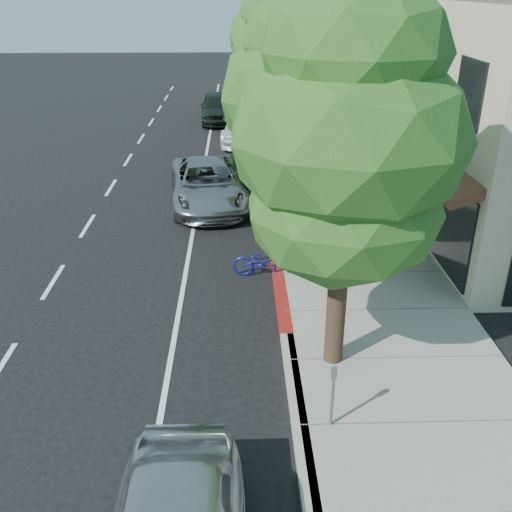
{
  "coord_description": "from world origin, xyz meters",
  "views": [
    {
      "loc": [
        -1.06,
        -11.99,
        7.4
      ],
      "look_at": [
        -0.66,
        0.63,
        1.35
      ],
      "focal_mm": 40.0,
      "sensor_mm": 36.0,
      "label": 1
    }
  ],
  "objects_px": {
    "street_tree_5": "(267,37)",
    "pedestrian": "(378,180)",
    "street_tree_0": "(348,143)",
    "dark_sedan": "(251,152)",
    "street_tree_1": "(309,100)",
    "white_pickup": "(249,124)",
    "bicycle": "(264,262)",
    "dark_suv_far": "(218,107)",
    "street_tree_4": "(272,43)",
    "silver_suv": "(208,184)",
    "cyclist": "(281,240)",
    "street_tree_3": "(279,52)",
    "street_tree_2": "(290,61)"
  },
  "relations": [
    {
      "from": "street_tree_1",
      "to": "white_pickup",
      "type": "distance_m",
      "value": 14.08
    },
    {
      "from": "street_tree_2",
      "to": "dark_suv_far",
      "type": "bearing_deg",
      "value": 104.43
    },
    {
      "from": "street_tree_3",
      "to": "street_tree_2",
      "type": "bearing_deg",
      "value": -90.0
    },
    {
      "from": "street_tree_1",
      "to": "dark_sedan",
      "type": "height_order",
      "value": "street_tree_1"
    },
    {
      "from": "street_tree_3",
      "to": "pedestrian",
      "type": "distance_m",
      "value": 9.59
    },
    {
      "from": "dark_sedan",
      "to": "dark_suv_far",
      "type": "distance_m",
      "value": 9.83
    },
    {
      "from": "cyclist",
      "to": "dark_sedan",
      "type": "xyz_separation_m",
      "value": [
        -0.63,
        9.56,
        -0.05
      ]
    },
    {
      "from": "street_tree_0",
      "to": "dark_sedan",
      "type": "bearing_deg",
      "value": 95.57
    },
    {
      "from": "cyclist",
      "to": "silver_suv",
      "type": "xyz_separation_m",
      "value": [
        -2.33,
        5.2,
        -0.01
      ]
    },
    {
      "from": "white_pickup",
      "to": "silver_suv",
      "type": "bearing_deg",
      "value": -93.32
    },
    {
      "from": "street_tree_0",
      "to": "white_pickup",
      "type": "xyz_separation_m",
      "value": [
        -1.4,
        19.53,
        -3.99
      ]
    },
    {
      "from": "street_tree_0",
      "to": "street_tree_3",
      "type": "distance_m",
      "value": 18.0
    },
    {
      "from": "street_tree_4",
      "to": "street_tree_5",
      "type": "height_order",
      "value": "street_tree_4"
    },
    {
      "from": "cyclist",
      "to": "silver_suv",
      "type": "bearing_deg",
      "value": 2.36
    },
    {
      "from": "dark_sedan",
      "to": "bicycle",
      "type": "bearing_deg",
      "value": -92.35
    },
    {
      "from": "street_tree_2",
      "to": "street_tree_3",
      "type": "relative_size",
      "value": 1.04
    },
    {
      "from": "dark_sedan",
      "to": "dark_suv_far",
      "type": "height_order",
      "value": "dark_suv_far"
    },
    {
      "from": "street_tree_5",
      "to": "pedestrian",
      "type": "bearing_deg",
      "value": -81.34
    },
    {
      "from": "street_tree_5",
      "to": "bicycle",
      "type": "distance_m",
      "value": 26.17
    },
    {
      "from": "street_tree_2",
      "to": "street_tree_3",
      "type": "distance_m",
      "value": 6.01
    },
    {
      "from": "street_tree_2",
      "to": "street_tree_5",
      "type": "bearing_deg",
      "value": 90.0
    },
    {
      "from": "street_tree_1",
      "to": "cyclist",
      "type": "relative_size",
      "value": 4.66
    },
    {
      "from": "white_pickup",
      "to": "pedestrian",
      "type": "bearing_deg",
      "value": -58.7
    },
    {
      "from": "street_tree_1",
      "to": "street_tree_4",
      "type": "xyz_separation_m",
      "value": [
        0.0,
        18.0,
        -0.1
      ]
    },
    {
      "from": "dark_sedan",
      "to": "pedestrian",
      "type": "relative_size",
      "value": 2.77
    },
    {
      "from": "cyclist",
      "to": "bicycle",
      "type": "distance_m",
      "value": 0.92
    },
    {
      "from": "pedestrian",
      "to": "street_tree_3",
      "type": "bearing_deg",
      "value": -86.52
    },
    {
      "from": "white_pickup",
      "to": "pedestrian",
      "type": "relative_size",
      "value": 3.56
    },
    {
      "from": "street_tree_4",
      "to": "dark_sedan",
      "type": "height_order",
      "value": "street_tree_4"
    },
    {
      "from": "street_tree_3",
      "to": "dark_sedan",
      "type": "xyz_separation_m",
      "value": [
        -1.4,
        -3.64,
        -3.79
      ]
    },
    {
      "from": "street_tree_0",
      "to": "cyclist",
      "type": "xyz_separation_m",
      "value": [
        -0.77,
        4.8,
        -4.03
      ]
    },
    {
      "from": "street_tree_0",
      "to": "pedestrian",
      "type": "distance_m",
      "value": 10.86
    },
    {
      "from": "street_tree_1",
      "to": "street_tree_4",
      "type": "relative_size",
      "value": 1.03
    },
    {
      "from": "street_tree_0",
      "to": "silver_suv",
      "type": "bearing_deg",
      "value": 107.22
    },
    {
      "from": "street_tree_1",
      "to": "street_tree_3",
      "type": "height_order",
      "value": "street_tree_1"
    },
    {
      "from": "street_tree_2",
      "to": "street_tree_4",
      "type": "bearing_deg",
      "value": 90.0
    },
    {
      "from": "street_tree_3",
      "to": "cyclist",
      "type": "relative_size",
      "value": 4.6
    },
    {
      "from": "cyclist",
      "to": "pedestrian",
      "type": "bearing_deg",
      "value": -60.32
    },
    {
      "from": "dark_sedan",
      "to": "street_tree_4",
      "type": "bearing_deg",
      "value": 78.82
    },
    {
      "from": "street_tree_4",
      "to": "white_pickup",
      "type": "distance_m",
      "value": 5.88
    },
    {
      "from": "street_tree_4",
      "to": "dark_sedan",
      "type": "xyz_separation_m",
      "value": [
        -1.4,
        -9.64,
        -3.65
      ]
    },
    {
      "from": "street_tree_0",
      "to": "street_tree_2",
      "type": "relative_size",
      "value": 1.0
    },
    {
      "from": "street_tree_3",
      "to": "street_tree_4",
      "type": "relative_size",
      "value": 1.01
    },
    {
      "from": "silver_suv",
      "to": "pedestrian",
      "type": "xyz_separation_m",
      "value": [
        6.2,
        -0.34,
        0.18
      ]
    },
    {
      "from": "dark_sedan",
      "to": "white_pickup",
      "type": "bearing_deg",
      "value": 87.09
    },
    {
      "from": "street_tree_0",
      "to": "street_tree_2",
      "type": "height_order",
      "value": "street_tree_0"
    },
    {
      "from": "dark_sedan",
      "to": "dark_suv_far",
      "type": "relative_size",
      "value": 0.91
    },
    {
      "from": "silver_suv",
      "to": "dark_suv_far",
      "type": "height_order",
      "value": "dark_suv_far"
    },
    {
      "from": "street_tree_3",
      "to": "dark_suv_far",
      "type": "relative_size",
      "value": 1.48
    },
    {
      "from": "cyclist",
      "to": "pedestrian",
      "type": "relative_size",
      "value": 0.98
    }
  ]
}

